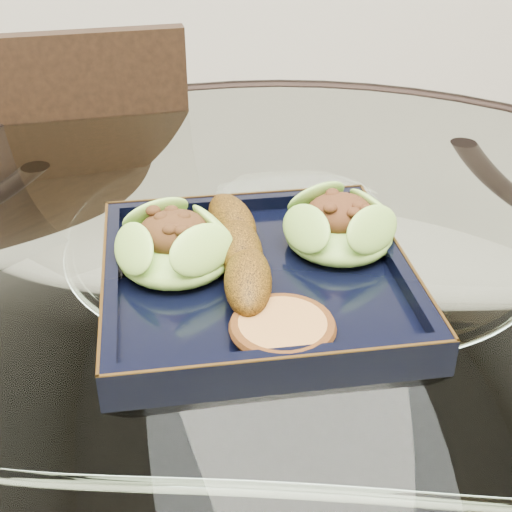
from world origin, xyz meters
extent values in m
cylinder|color=white|center=(0.00, 0.00, 0.76)|extent=(1.10, 1.10, 0.01)
torus|color=black|center=(0.00, 0.00, 0.76)|extent=(1.13, 1.13, 0.02)
cylinder|color=black|center=(0.28, 0.28, 0.38)|extent=(0.04, 0.04, 0.75)
cylinder|color=black|center=(-0.28, 0.28, 0.38)|extent=(0.04, 0.04, 0.75)
cube|color=black|center=(-0.25, 0.27, 0.43)|extent=(0.41, 0.41, 0.04)
cube|color=black|center=(-0.26, 0.44, 0.67)|extent=(0.36, 0.06, 0.42)
cylinder|color=black|center=(-0.42, 0.42, 0.20)|extent=(0.03, 0.03, 0.41)
cylinder|color=black|center=(-0.10, 0.45, 0.20)|extent=(0.03, 0.03, 0.41)
cube|color=black|center=(-0.05, -0.04, 0.77)|extent=(0.27, 0.27, 0.02)
ellipsoid|color=#71A830|center=(-0.12, -0.01, 0.80)|extent=(0.11, 0.11, 0.04)
ellipsoid|color=#538C28|center=(0.04, 0.00, 0.80)|extent=(0.11, 0.11, 0.04)
ellipsoid|color=#643D0A|center=(-0.06, -0.02, 0.80)|extent=(0.04, 0.19, 0.04)
cylinder|color=#A87638|center=(-0.04, -0.13, 0.79)|extent=(0.09, 0.09, 0.01)
camera|label=1|loc=(-0.12, -0.57, 1.13)|focal=50.00mm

